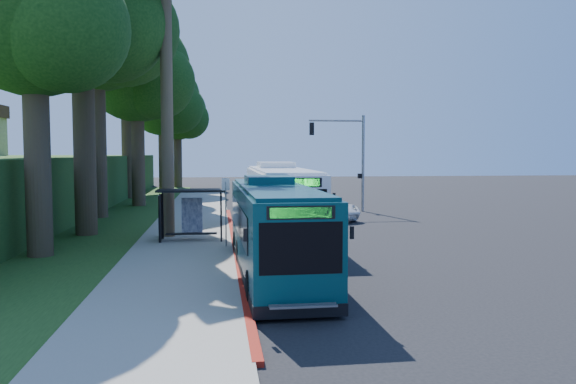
{
  "coord_description": "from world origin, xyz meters",
  "views": [
    {
      "loc": [
        -5.78,
        -29.88,
        4.28
      ],
      "look_at": [
        -1.86,
        1.0,
        2.1
      ],
      "focal_mm": 35.0,
      "sensor_mm": 36.0,
      "label": 1
    }
  ],
  "objects": [
    {
      "name": "tree_5",
      "position": [
        -10.41,
        39.99,
        8.96
      ],
      "size": [
        7.35,
        7.0,
        12.86
      ],
      "color": "#382B1E",
      "rests_on": "ground"
    },
    {
      "name": "teal_bus",
      "position": [
        -3.8,
        -10.35,
        1.66
      ],
      "size": [
        2.63,
        11.46,
        3.4
      ],
      "rotation": [
        0.0,
        0.0,
        0.02
      ],
      "color": "#0B363E",
      "rests_on": "ground"
    },
    {
      "name": "tree_6",
      "position": [
        -12.91,
        -6.01,
        9.71
      ],
      "size": [
        7.56,
        7.2,
        13.74
      ],
      "color": "#382B1E",
      "rests_on": "ground"
    },
    {
      "name": "tree_0",
      "position": [
        -12.4,
        -0.02,
        11.2
      ],
      "size": [
        8.4,
        8.0,
        15.7
      ],
      "color": "#382B1E",
      "rests_on": "ground"
    },
    {
      "name": "tree_2",
      "position": [
        -11.89,
        15.98,
        10.48
      ],
      "size": [
        8.82,
        8.4,
        15.12
      ],
      "color": "#382B1E",
      "rests_on": "ground"
    },
    {
      "name": "ground",
      "position": [
        0.0,
        0.0,
        0.0
      ],
      "size": [
        140.0,
        140.0,
        0.0
      ],
      "primitive_type": "plane",
      "color": "black",
      "rests_on": "ground"
    },
    {
      "name": "pickup",
      "position": [
        1.11,
        5.44,
        0.77
      ],
      "size": [
        4.26,
        6.09,
        1.54
      ],
      "primitive_type": "imported",
      "rotation": [
        0.0,
        0.0,
        0.34
      ],
      "color": "white",
      "rests_on": "ground"
    },
    {
      "name": "sidewalk",
      "position": [
        -7.3,
        0.0,
        0.06
      ],
      "size": [
        4.5,
        70.0,
        0.12
      ],
      "primitive_type": "cube",
      "color": "gray",
      "rests_on": "ground"
    },
    {
      "name": "tree_4",
      "position": [
        -11.4,
        31.98,
        9.73
      ],
      "size": [
        8.4,
        8.0,
        14.14
      ],
      "color": "#382B1E",
      "rests_on": "ground"
    },
    {
      "name": "traffic_signal_pole",
      "position": [
        3.78,
        10.0,
        4.42
      ],
      "size": [
        4.1,
        0.3,
        7.0
      ],
      "color": "gray",
      "rests_on": "ground"
    },
    {
      "name": "grass_verge",
      "position": [
        -13.0,
        5.0,
        0.03
      ],
      "size": [
        8.0,
        70.0,
        0.06
      ],
      "primitive_type": "cube",
      "color": "#234719",
      "rests_on": "ground"
    },
    {
      "name": "tree_3",
      "position": [
        -13.88,
        23.98,
        11.98
      ],
      "size": [
        10.08,
        9.6,
        17.28
      ],
      "color": "#382B1E",
      "rests_on": "ground"
    },
    {
      "name": "stop_sign_pole",
      "position": [
        -5.4,
        -5.0,
        2.08
      ],
      "size": [
        0.35,
        0.06,
        3.17
      ],
      "color": "gray",
      "rests_on": "ground"
    },
    {
      "name": "tree_1",
      "position": [
        -13.37,
        7.98,
        12.73
      ],
      "size": [
        10.5,
        10.0,
        18.26
      ],
      "color": "#382B1E",
      "rests_on": "ground"
    },
    {
      "name": "red_curb",
      "position": [
        -5.0,
        -4.0,
        0.07
      ],
      "size": [
        0.25,
        30.0,
        0.13
      ],
      "primitive_type": "cube",
      "color": "maroon",
      "rests_on": "ground"
    },
    {
      "name": "bus_shelter",
      "position": [
        -7.26,
        -2.86,
        1.81
      ],
      "size": [
        3.2,
        1.51,
        2.55
      ],
      "color": "black",
      "rests_on": "ground"
    },
    {
      "name": "white_bus",
      "position": [
        -2.6,
        -1.46,
        1.85
      ],
      "size": [
        2.76,
        12.7,
        3.78
      ],
      "rotation": [
        0.0,
        0.0,
        0.0
      ],
      "color": "white",
      "rests_on": "ground"
    }
  ]
}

